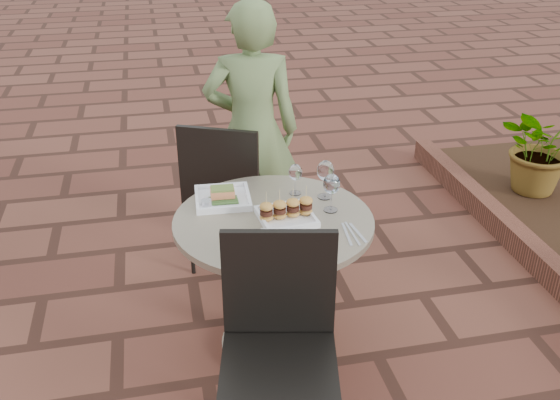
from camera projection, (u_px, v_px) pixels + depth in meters
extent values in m
plane|color=brown|center=(277.00, 315.00, 3.34)|extent=(60.00, 60.00, 0.00)
cylinder|color=gray|center=(274.00, 342.00, 3.12)|extent=(0.52, 0.52, 0.04)
cylinder|color=gray|center=(274.00, 288.00, 2.96)|extent=(0.08, 0.08, 0.70)
cylinder|color=gray|center=(273.00, 221.00, 2.79)|extent=(0.90, 0.90, 0.03)
cube|color=black|center=(231.00, 194.00, 3.61)|extent=(0.58, 0.58, 0.03)
cube|color=black|center=(218.00, 169.00, 3.32)|extent=(0.41, 0.21, 0.46)
cylinder|color=black|center=(271.00, 217.00, 3.84)|extent=(0.02, 0.02, 0.44)
cylinder|color=black|center=(212.00, 210.00, 3.92)|extent=(0.02, 0.02, 0.44)
cylinder|color=black|center=(255.00, 249.00, 3.51)|extent=(0.02, 0.02, 0.44)
cylinder|color=black|center=(191.00, 241.00, 3.59)|extent=(0.02, 0.02, 0.44)
cube|color=black|center=(279.00, 368.00, 2.34)|extent=(0.52, 0.52, 0.03)
cube|color=black|center=(279.00, 282.00, 2.40)|extent=(0.44, 0.12, 0.46)
cylinder|color=black|center=(234.00, 378.00, 2.62)|extent=(0.02, 0.02, 0.44)
cylinder|color=black|center=(324.00, 378.00, 2.62)|extent=(0.02, 0.02, 0.44)
imported|color=#5B713E|center=(252.00, 131.00, 3.64)|extent=(0.60, 0.44, 1.52)
cube|color=white|center=(223.00, 200.00, 2.93)|extent=(0.27, 0.27, 0.01)
cube|color=#EF8854|center=(222.00, 193.00, 2.91)|extent=(0.12, 0.08, 0.04)
cube|color=#596A30|center=(222.00, 188.00, 2.90)|extent=(0.11, 0.07, 0.01)
cube|color=white|center=(286.00, 218.00, 2.77)|extent=(0.26, 0.26, 0.01)
cube|color=white|center=(289.00, 250.00, 2.54)|extent=(0.31, 0.31, 0.01)
ellipsoid|color=#E65F88|center=(282.00, 256.00, 2.48)|extent=(0.05, 0.04, 0.02)
cylinder|color=white|center=(330.00, 210.00, 2.85)|extent=(0.06, 0.06, 0.00)
cylinder|color=white|center=(331.00, 202.00, 2.83)|extent=(0.01, 0.01, 0.08)
ellipsoid|color=white|center=(332.00, 184.00, 2.79)|extent=(0.08, 0.08, 0.10)
cylinder|color=white|center=(332.00, 185.00, 2.79)|extent=(0.06, 0.06, 0.04)
cylinder|color=white|center=(295.00, 193.00, 3.00)|extent=(0.05, 0.05, 0.00)
cylinder|color=white|center=(295.00, 187.00, 2.98)|extent=(0.01, 0.01, 0.07)
ellipsoid|color=white|center=(295.00, 172.00, 2.95)|extent=(0.07, 0.07, 0.08)
cylinder|color=white|center=(325.00, 197.00, 2.97)|extent=(0.07, 0.07, 0.00)
cylinder|color=white|center=(325.00, 188.00, 2.95)|extent=(0.01, 0.01, 0.08)
ellipsoid|color=white|center=(325.00, 171.00, 2.90)|extent=(0.08, 0.08, 0.10)
cylinder|color=silver|center=(207.00, 204.00, 2.87)|extent=(0.06, 0.06, 0.04)
cube|color=brown|center=(520.00, 241.00, 3.86)|extent=(0.12, 3.00, 0.15)
imported|color=#33662D|center=(542.00, 146.00, 4.38)|extent=(0.72, 0.66, 0.68)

